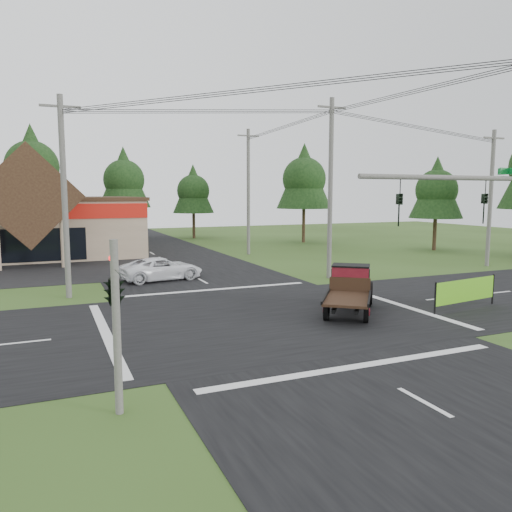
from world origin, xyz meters
TOP-DOWN VIEW (x-y plane):
  - ground at (0.00, 0.00)m, footprint 120.00×120.00m
  - road_ns at (0.00, 0.00)m, footprint 12.00×120.00m
  - road_ew at (0.00, 0.00)m, footprint 120.00×12.00m
  - traffic_signal_mast at (5.82, -7.50)m, footprint 8.12×0.24m
  - traffic_signal_corner at (-7.50, -7.32)m, footprint 0.53×2.48m
  - utility_pole_nw at (-8.00, 8.00)m, footprint 2.00×0.30m
  - utility_pole_ne at (8.00, 8.00)m, footprint 2.00×0.30m
  - utility_pole_far at (22.00, 8.00)m, footprint 2.00×0.30m
  - utility_pole_n at (8.00, 22.00)m, footprint 2.00×0.30m
  - tree_row_c at (-10.00, 41.00)m, footprint 7.28×7.28m
  - tree_row_d at (0.00, 42.00)m, footprint 6.16×6.16m
  - tree_row_e at (8.00, 40.00)m, footprint 5.04×5.04m
  - tree_side_ne at (18.00, 30.00)m, footprint 6.16×6.16m
  - tree_side_e_near at (26.00, 18.00)m, footprint 5.04×5.04m
  - antique_flatbed_truck at (3.72, -0.80)m, footprint 4.72×5.33m
  - roadside_banner at (9.31, -2.26)m, footprint 4.39×0.77m
  - white_pickup at (-2.26, 11.50)m, footprint 5.52×3.14m

SIDE VIEW (x-z plane):
  - ground at x=0.00m, z-range 0.00..0.00m
  - road_ns at x=0.00m, z-range 0.00..0.02m
  - road_ew at x=0.00m, z-range 0.00..0.02m
  - white_pickup at x=-2.26m, z-range 0.00..1.45m
  - roadside_banner at x=9.31m, z-range 0.00..1.51m
  - antique_flatbed_truck at x=3.72m, z-range 0.00..2.17m
  - traffic_signal_corner at x=-7.50m, z-range 1.32..5.72m
  - traffic_signal_mast at x=5.82m, z-range 0.93..7.93m
  - utility_pole_far at x=22.00m, z-range 0.14..10.34m
  - utility_pole_nw at x=-8.00m, z-range 0.14..10.64m
  - utility_pole_n at x=8.00m, z-range 0.14..11.34m
  - utility_pole_ne at x=8.00m, z-range 0.14..11.64m
  - tree_row_e at x=8.00m, z-range 1.49..10.58m
  - tree_side_e_near at x=26.00m, z-range 1.49..10.58m
  - tree_row_d at x=0.00m, z-range 1.82..12.93m
  - tree_side_ne at x=18.00m, z-range 1.82..12.93m
  - tree_row_c at x=-10.00m, z-range 2.16..15.29m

